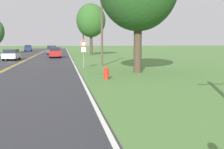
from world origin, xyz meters
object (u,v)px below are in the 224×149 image
fire_hydrant (106,73)px  tree_mid_treeline (91,21)px  car_white_suv_mid_near (11,54)px  car_dark_grey_van_receding (52,50)px  traffic_sign (84,47)px  car_red_suv_mid_far (55,52)px  car_dark_blue_suv_distant (28,48)px

fire_hydrant → tree_mid_treeline: bearing=85.9°
car_white_suv_mid_near → car_dark_grey_van_receding: car_dark_grey_van_receding is taller
traffic_sign → tree_mid_treeline: tree_mid_treeline is taller
traffic_sign → car_red_suv_mid_far: traffic_sign is taller
car_red_suv_mid_far → car_dark_grey_van_receding: 12.54m
tree_mid_treeline → car_white_suv_mid_near: bearing=-131.9°
car_dark_blue_suv_distant → fire_hydrant: bearing=-171.4°
car_white_suv_mid_near → car_dark_blue_suv_distant: car_dark_blue_suv_distant is taller
fire_hydrant → car_white_suv_mid_near: bearing=114.0°
traffic_sign → car_dark_grey_van_receding: 32.78m
tree_mid_treeline → car_white_suv_mid_near: 19.69m
car_white_suv_mid_near → car_red_suv_mid_far: bearing=-44.3°
fire_hydrant → car_dark_grey_van_receding: (-5.11, 40.66, 0.51)m
tree_mid_treeline → car_dark_grey_van_receding: bearing=151.0°
tree_mid_treeline → car_red_suv_mid_far: (-6.76, -8.25, -5.76)m
fire_hydrant → car_dark_grey_van_receding: car_dark_grey_van_receding is taller
tree_mid_treeline → car_dark_blue_suv_distant: size_ratio=2.01×
fire_hydrant → traffic_sign: (-0.93, 8.17, 1.57)m
car_dark_grey_van_receding → car_dark_blue_suv_distant: size_ratio=0.81×
fire_hydrant → traffic_sign: size_ratio=0.33×
traffic_sign → tree_mid_treeline: 28.84m
car_white_suv_mid_near → car_red_suv_mid_far: car_red_suv_mid_far is taller
car_white_suv_mid_near → car_dark_grey_van_receding: bearing=-13.9°
traffic_sign → car_white_suv_mid_near: (-9.04, 14.25, -1.16)m
car_red_suv_mid_far → car_white_suv_mid_near: bearing=-47.8°
traffic_sign → car_dark_grey_van_receding: (-4.17, 32.49, -1.06)m
traffic_sign → car_red_suv_mid_far: bearing=99.2°
traffic_sign → tree_mid_treeline: (3.52, 28.24, 4.68)m
traffic_sign → fire_hydrant: bearing=-83.5°
tree_mid_treeline → car_dark_blue_suv_distant: bearing=119.5°
car_dark_blue_suv_distant → car_dark_grey_van_receding: bearing=-164.4°
tree_mid_treeline → car_dark_blue_suv_distant: tree_mid_treeline is taller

